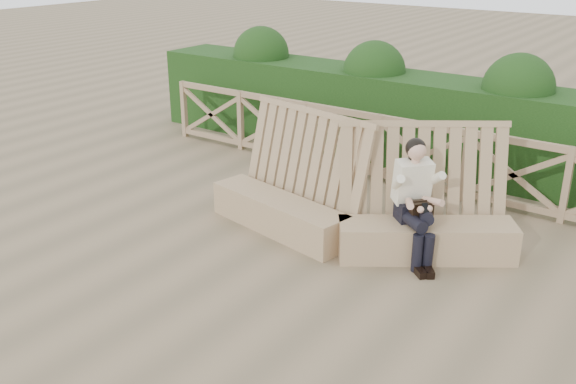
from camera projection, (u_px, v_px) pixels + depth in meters
The scene contains 5 objects.
ground at pixel (288, 280), 7.41m from camera, with size 60.00×60.00×0.00m, color brown.
bench at pixel (352, 212), 8.24m from camera, with size 4.06×1.87×1.59m.
woman at pixel (416, 197), 7.69m from camera, with size 0.85×0.86×1.49m.
guardrail at pixel (420, 156), 9.86m from camera, with size 10.10×0.09×1.10m.
hedge at pixel (451, 126), 10.69m from camera, with size 12.00×1.20×1.50m, color black.
Camera 1 is at (3.78, -5.30, 3.70)m, focal length 40.00 mm.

